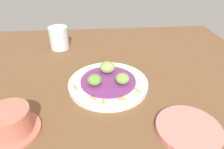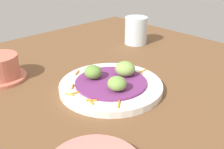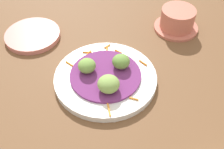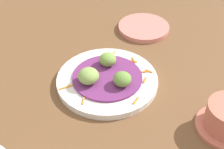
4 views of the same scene
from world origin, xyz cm
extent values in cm
cube|color=brown|center=(0.00, 0.00, 1.00)|extent=(110.00, 110.00, 2.00)
cylinder|color=white|center=(-2.04, 2.02, 2.82)|extent=(24.99, 24.99, 1.63)
cylinder|color=#702D6B|center=(-2.04, 2.02, 3.92)|extent=(17.26, 17.26, 0.58)
cylinder|color=orange|center=(-12.08, -0.59, 3.83)|extent=(1.68, 2.25, 0.40)
cylinder|color=orange|center=(-7.18, 10.28, 3.83)|extent=(2.03, 1.33, 0.40)
cylinder|color=orange|center=(-6.76, -5.87, 3.83)|extent=(1.79, 1.84, 0.40)
cylinder|color=orange|center=(-4.24, -8.55, 3.83)|extent=(1.90, 1.37, 0.40)
cylinder|color=orange|center=(1.11, -6.65, 3.83)|extent=(1.81, 2.00, 0.40)
cylinder|color=orange|center=(-1.14, 12.33, 3.83)|extent=(0.41, 3.47, 0.40)
cylinder|color=orange|center=(6.13, -3.39, 3.83)|extent=(2.21, 2.52, 0.40)
cylinder|color=orange|center=(-3.93, -7.27, 3.83)|extent=(0.93, 2.22, 0.40)
cylinder|color=orange|center=(1.37, -7.11, 3.83)|extent=(2.42, 0.78, 0.40)
ellipsoid|color=olive|center=(-6.23, -0.36, 5.86)|extent=(6.14, 6.14, 3.30)
ellipsoid|color=#759E47|center=(2.11, -0.43, 5.86)|extent=(6.08, 6.08, 3.30)
ellipsoid|color=#84A851|center=(-2.00, 6.83, 6.01)|extent=(6.36, 6.33, 3.60)
cylinder|color=tan|center=(15.79, -18.27, 2.71)|extent=(15.56, 15.56, 1.42)
cylinder|color=#C66B56|center=(-25.87, -14.99, 2.40)|extent=(12.84, 12.84, 0.80)
cylinder|color=#C66B56|center=(-25.87, -14.99, 5.68)|extent=(9.71, 9.71, 5.76)
cylinder|color=silver|center=(-20.92, 31.97, 6.73)|extent=(7.88, 7.88, 9.46)
camera|label=1|loc=(-5.21, -50.67, 39.65)|focal=32.65mm
camera|label=2|loc=(39.63, -37.15, 33.53)|focal=42.84mm
camera|label=3|loc=(4.73, 49.04, 53.79)|focal=45.74mm
camera|label=4|loc=(-56.15, 25.75, 54.84)|focal=51.00mm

